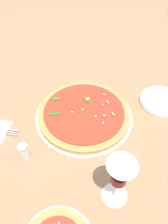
{
  "coord_description": "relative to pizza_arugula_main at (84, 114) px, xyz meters",
  "views": [
    {
      "loc": [
        0.18,
        -0.46,
        0.62
      ],
      "look_at": [
        0.02,
        0.04,
        0.03
      ],
      "focal_mm": 35.0,
      "sensor_mm": 36.0,
      "label": 1
    }
  ],
  "objects": [
    {
      "name": "side_plate_white",
      "position": [
        0.27,
        0.17,
        -0.01
      ],
      "size": [
        0.17,
        0.17,
        0.02
      ],
      "color": "silver",
      "rests_on": "ground_plane"
    },
    {
      "name": "shaker_pepper",
      "position": [
        -0.12,
        -0.22,
        0.02
      ],
      "size": [
        0.03,
        0.03,
        0.07
      ],
      "color": "silver",
      "rests_on": "ground_plane"
    },
    {
      "name": "pizza_arugula_main",
      "position": [
        0.0,
        0.0,
        0.0
      ],
      "size": [
        0.36,
        0.36,
        0.05
      ],
      "color": "silver",
      "rests_on": "ground_plane"
    },
    {
      "name": "wine_glass",
      "position": [
        0.17,
        -0.25,
        0.11
      ],
      "size": [
        0.07,
        0.07,
        0.18
      ],
      "color": "white",
      "rests_on": "ground_plane"
    },
    {
      "name": "ground_plane",
      "position": [
        -0.02,
        -0.04,
        -0.02
      ],
      "size": [
        6.0,
        6.0,
        0.0
      ],
      "primitive_type": "plane",
      "color": "#9E7A56"
    }
  ]
}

